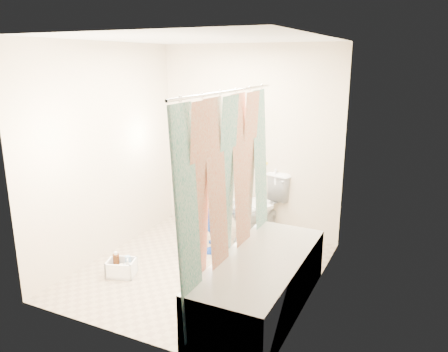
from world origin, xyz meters
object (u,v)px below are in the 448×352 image
at_px(bathtub, 261,282).
at_px(plumber, 213,185).
at_px(cleaning_caddy, 122,268).
at_px(toilet, 259,207).

relative_size(bathtub, plumber, 1.09).
bearing_deg(plumber, cleaning_caddy, -42.77).
xyz_separation_m(plumber, cleaning_caddy, (-0.56, -1.02, -0.72)).
bearing_deg(cleaning_caddy, bathtub, -17.62).
height_order(plumber, cleaning_caddy, plumber).
xyz_separation_m(toilet, cleaning_caddy, (-0.93, -1.55, -0.34)).
distance_m(plumber, cleaning_caddy, 1.36).
height_order(bathtub, toilet, toilet).
bearing_deg(bathtub, toilet, 112.06).
bearing_deg(toilet, cleaning_caddy, -99.66).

